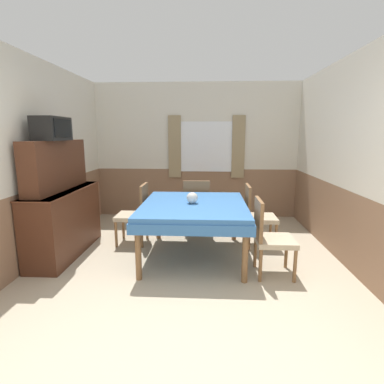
% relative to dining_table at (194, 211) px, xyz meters
% --- Properties ---
extents(ground_plane, '(16.00, 16.00, 0.00)m').
position_rel_dining_table_xyz_m(ground_plane, '(-0.05, -1.84, -0.64)').
color(ground_plane, tan).
extents(wall_back, '(4.32, 0.09, 2.60)m').
position_rel_dining_table_xyz_m(wall_back, '(-0.04, 2.09, 0.67)').
color(wall_back, silver).
rests_on(wall_back, ground_plane).
extents(wall_left, '(0.05, 4.31, 2.60)m').
position_rel_dining_table_xyz_m(wall_left, '(-2.04, 0.11, 0.66)').
color(wall_left, silver).
rests_on(wall_left, ground_plane).
extents(wall_right, '(0.05, 4.31, 2.60)m').
position_rel_dining_table_xyz_m(wall_right, '(1.93, 0.11, 0.66)').
color(wall_right, silver).
rests_on(wall_right, ground_plane).
extents(dining_table, '(1.38, 1.57, 0.74)m').
position_rel_dining_table_xyz_m(dining_table, '(0.00, 0.00, 0.00)').
color(dining_table, '#386BA8').
rests_on(dining_table, ground_plane).
extents(chair_head_window, '(0.44, 0.44, 0.91)m').
position_rel_dining_table_xyz_m(chair_head_window, '(0.00, 0.99, -0.16)').
color(chair_head_window, brown).
rests_on(chair_head_window, ground_plane).
extents(chair_right_near, '(0.44, 0.44, 0.91)m').
position_rel_dining_table_xyz_m(chair_right_near, '(0.89, -0.48, -0.16)').
color(chair_right_near, brown).
rests_on(chair_right_near, ground_plane).
extents(chair_right_far, '(0.44, 0.44, 0.91)m').
position_rel_dining_table_xyz_m(chair_right_far, '(0.89, 0.48, -0.16)').
color(chair_right_far, brown).
rests_on(chair_right_far, ground_plane).
extents(chair_left_far, '(0.44, 0.44, 0.91)m').
position_rel_dining_table_xyz_m(chair_left_far, '(-0.89, 0.48, -0.16)').
color(chair_left_far, brown).
rests_on(chair_left_far, ground_plane).
extents(sideboard, '(0.46, 1.47, 1.55)m').
position_rel_dining_table_xyz_m(sideboard, '(-1.79, 0.02, 0.02)').
color(sideboard, '#4C2819').
rests_on(sideboard, ground_plane).
extents(tv, '(0.29, 0.52, 0.29)m').
position_rel_dining_table_xyz_m(tv, '(-1.75, -0.15, 1.06)').
color(tv, black).
rests_on(tv, sideboard).
extents(vase, '(0.15, 0.15, 0.15)m').
position_rel_dining_table_xyz_m(vase, '(-0.02, -0.01, 0.17)').
color(vase, silver).
rests_on(vase, dining_table).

